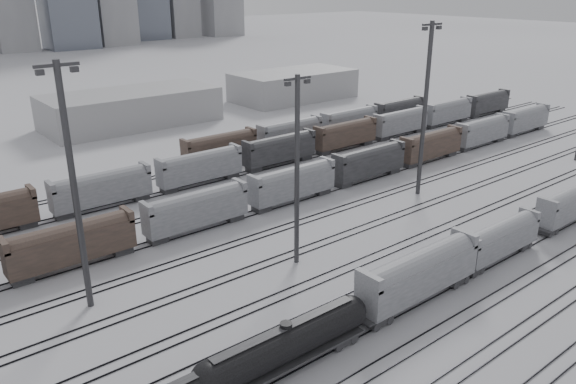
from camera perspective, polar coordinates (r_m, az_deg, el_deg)
ground at (r=62.55m, az=13.71°, el=-11.10°), size 900.00×900.00×0.00m
tracks at (r=72.80m, az=2.82°, el=-5.65°), size 220.00×71.50×0.16m
tank_car_b at (r=50.55m, az=-0.20°, el=-15.21°), size 18.72×3.12×4.63m
hopper_car_a at (r=61.20m, az=13.18°, el=-7.92°), size 16.25×3.23×5.81m
hopper_car_b at (r=73.22m, az=20.72°, el=-4.37°), size 13.56×2.69×4.85m
hopper_car_c at (r=88.17m, az=26.77°, el=-0.97°), size 14.28×2.84×5.11m
light_mast_b at (r=58.65m, az=-20.94°, el=0.67°), size 4.11×0.66×25.68m
light_mast_c at (r=64.63m, az=0.92°, el=2.45°), size 3.65×0.58×22.84m
light_mast_d at (r=89.45m, az=13.76°, el=8.44°), size 4.31×0.69×26.95m
bg_string_near at (r=86.67m, az=0.46°, el=0.74°), size 151.00×3.00×5.60m
bg_string_mid at (r=104.49m, az=-0.86°, el=4.24°), size 151.00×3.00×5.60m
bg_string_far at (r=121.29m, az=3.35°, el=6.52°), size 66.00×3.00×5.60m
warehouse_mid at (r=139.87m, az=-15.63°, el=8.20°), size 40.00×18.00×8.00m
warehouse_right at (r=165.63m, az=0.57°, el=10.79°), size 35.00×18.00×8.00m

